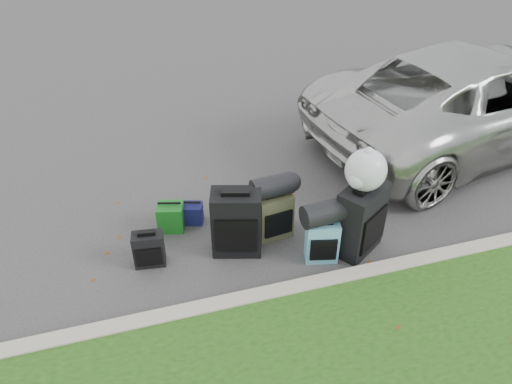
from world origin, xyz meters
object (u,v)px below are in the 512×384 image
object	(u,v)px
tote_green	(171,217)
tote_navy	(193,213)
suitcase_small_black	(149,249)
suitcase_large_black_right	(360,220)
suv	(475,96)
suitcase_olive	(274,215)
suitcase_large_black_left	(236,223)
suitcase_teal	(322,241)

from	to	relation	value
tote_green	tote_navy	xyz separation A→B (m)	(0.28, 0.05, -0.04)
suitcase_small_black	suitcase_large_black_right	size ratio (longest dim) A/B	0.50
suv	suitcase_olive	world-z (taller)	suv
suitcase_large_black_right	tote_navy	world-z (taller)	suitcase_large_black_right
suitcase_large_black_left	suitcase_teal	world-z (taller)	suitcase_large_black_left
suv	suitcase_teal	size ratio (longest dim) A/B	10.16
tote_navy	suitcase_large_black_right	bearing A→B (deg)	-13.81
suitcase_small_black	suitcase_olive	size ratio (longest dim) A/B	0.74
suitcase_small_black	suitcase_olive	world-z (taller)	suitcase_olive
tote_green	tote_navy	world-z (taller)	tote_green
suitcase_large_black_right	tote_navy	bearing A→B (deg)	116.78
tote_green	suitcase_teal	bearing A→B (deg)	-17.55
suitcase_olive	suitcase_teal	distance (m)	0.69
suv	suitcase_olive	size ratio (longest dim) A/B	9.07
suitcase_olive	tote_green	bearing A→B (deg)	151.34
suitcase_small_black	tote_green	distance (m)	0.65
tote_green	suitcase_olive	bearing A→B (deg)	-5.71
suitcase_small_black	tote_green	world-z (taller)	suitcase_small_black
tote_navy	suitcase_olive	bearing A→B (deg)	-12.93
suitcase_small_black	tote_navy	size ratio (longest dim) A/B	1.62
suv	suitcase_large_black_right	distance (m)	3.43
suitcase_olive	tote_navy	world-z (taller)	suitcase_olive
suitcase_small_black	tote_navy	bearing A→B (deg)	53.12
suitcase_olive	suitcase_teal	xyz separation A→B (m)	(0.39, -0.57, -0.03)
suitcase_large_black_right	tote_navy	size ratio (longest dim) A/B	3.24
suitcase_small_black	suitcase_large_black_right	bearing A→B (deg)	-2.45
suitcase_small_black	suitcase_teal	size ratio (longest dim) A/B	0.82
suv	tote_green	world-z (taller)	suv
suv	suitcase_large_black_right	world-z (taller)	suv
suitcase_olive	tote_navy	xyz separation A→B (m)	(-0.90, 0.51, -0.16)
suv	tote_navy	distance (m)	4.71
suitcase_large_black_left	suitcase_teal	size ratio (longest dim) A/B	1.55
suitcase_small_black	suitcase_olive	xyz separation A→B (m)	(1.50, 0.10, 0.08)
tote_navy	suitcase_small_black	bearing A→B (deg)	-117.92
suitcase_olive	suitcase_large_black_left	bearing A→B (deg)	-170.94
suitcase_large_black_right	suv	bearing A→B (deg)	1.39
suitcase_olive	tote_navy	distance (m)	1.05
suitcase_teal	tote_green	world-z (taller)	suitcase_teal
suv	suitcase_small_black	world-z (taller)	suv
suv	tote_navy	world-z (taller)	suv
suitcase_small_black	tote_green	xyz separation A→B (m)	(0.33, 0.56, -0.04)
suv	suitcase_teal	distance (m)	3.86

